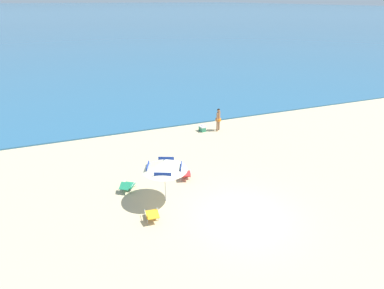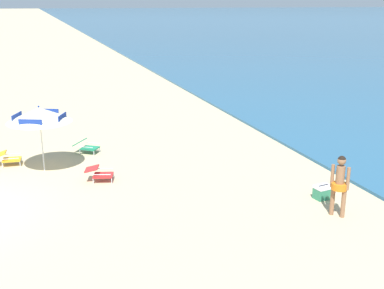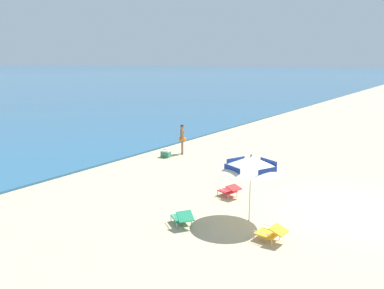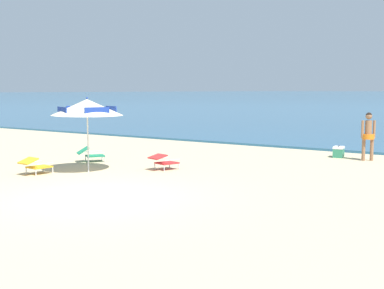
% 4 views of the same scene
% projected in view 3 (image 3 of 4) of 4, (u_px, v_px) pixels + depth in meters
% --- Properties ---
extents(ground_plane, '(800.00, 800.00, 0.00)m').
position_uv_depth(ground_plane, '(348.00, 210.00, 13.20)').
color(ground_plane, tan).
extents(beach_umbrella_striped_main, '(2.71, 2.71, 2.23)m').
position_uv_depth(beach_umbrella_striped_main, '(251.00, 163.00, 11.89)').
color(beach_umbrella_striped_main, silver).
rests_on(beach_umbrella_striped_main, ground).
extents(lounge_chair_under_umbrella, '(0.62, 0.91, 0.50)m').
position_uv_depth(lounge_chair_under_umbrella, '(271.00, 232.00, 10.82)').
color(lounge_chair_under_umbrella, gold).
rests_on(lounge_chair_under_umbrella, ground).
extents(lounge_chair_beside_umbrella, '(0.93, 1.03, 0.52)m').
position_uv_depth(lounge_chair_beside_umbrella, '(182.00, 217.00, 11.90)').
color(lounge_chair_beside_umbrella, '#1E7F56').
rests_on(lounge_chair_beside_umbrella, ground).
extents(lounge_chair_facing_sea, '(0.74, 0.96, 0.49)m').
position_uv_depth(lounge_chair_facing_sea, '(230.00, 190.00, 14.41)').
color(lounge_chair_facing_sea, red).
rests_on(lounge_chair_facing_sea, ground).
extents(person_standing_near_shore, '(0.41, 0.41, 1.67)m').
position_uv_depth(person_standing_near_shore, '(182.00, 137.00, 21.05)').
color(person_standing_near_shore, '#8C6042').
rests_on(person_standing_near_shore, ground).
extents(cooler_box, '(0.42, 0.54, 0.43)m').
position_uv_depth(cooler_box, '(166.00, 154.00, 20.49)').
color(cooler_box, '#2D7F5B').
rests_on(cooler_box, ground).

